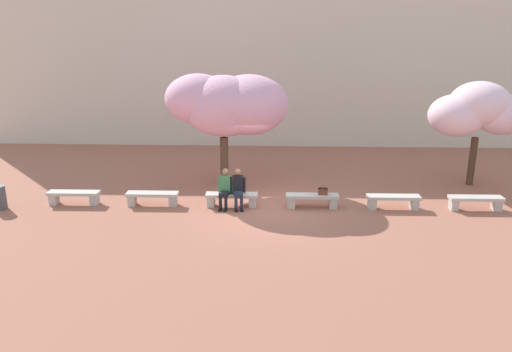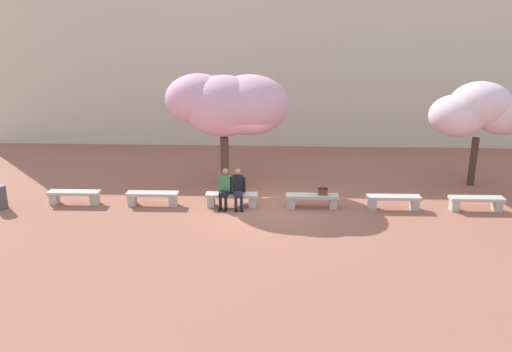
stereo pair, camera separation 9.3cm
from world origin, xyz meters
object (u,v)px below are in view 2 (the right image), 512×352
Objects in this scene: stone_bench_near_east at (312,199)px; cherry_tree_main at (229,104)px; stone_bench_east_end at (394,200)px; person_seated_left at (225,187)px; person_seated_right at (238,187)px; stone_bench_center at (232,198)px; stone_bench_near_west at (153,197)px; handbag at (323,191)px; stone_bench_far_east at (476,201)px; cherry_tree_secondary at (479,111)px; stone_bench_west_end at (74,195)px; trash_bin at (0,197)px.

stone_bench_near_east is 0.39× the size of cherry_tree_main.
person_seated_left reaches higher than stone_bench_east_end.
stone_bench_center is at bearing 166.09° from person_seated_right.
person_seated_right is at bearing -1.06° from stone_bench_near_west.
person_seated_left is 0.29× the size of cherry_tree_main.
stone_bench_east_end is at bearing 0.12° from handbag.
person_seated_left is (-5.48, -0.05, 0.40)m from stone_bench_east_end.
stone_bench_near_east is 1.00× the size of stone_bench_far_east.
cherry_tree_secondary is (6.04, 2.67, 2.49)m from stone_bench_near_east.
stone_bench_west_end and stone_bench_center have the same top height.
handbag is 6.67m from cherry_tree_secondary.
stone_bench_far_east is (2.63, 0.00, 0.00)m from stone_bench_east_end.
handbag is at bearing -154.83° from cherry_tree_secondary.
person_seated_left is 3.19m from handbag.
person_seated_left is (2.42, -0.05, 0.40)m from stone_bench_near_west.
trash_bin is (-7.25, -2.85, -2.64)m from cherry_tree_main.
stone_bench_near_west is 2.88m from person_seated_right.
stone_bench_near_west is 2.63m from stone_bench_center.
trash_bin is (-15.42, -0.53, 0.09)m from stone_bench_far_east.
cherry_tree_main is (5.01, 2.33, 2.73)m from stone_bench_west_end.
cherry_tree_secondary reaches higher than stone_bench_east_end.
person_seated_right is (-2.42, -0.05, 0.40)m from stone_bench_near_east.
person_seated_left is 0.34× the size of cherry_tree_secondary.
stone_bench_near_east is (5.27, 0.00, 0.00)m from stone_bench_near_west.
cherry_tree_secondary is 16.68m from trash_bin.
trash_bin reaches higher than stone_bench_west_end.
person_seated_right is at bearing -179.01° from handbag.
stone_bench_near_east is at bearing -156.12° from cherry_tree_secondary.
handbag reaches higher than stone_bench_center.
stone_bench_west_end is 0.45× the size of cherry_tree_secondary.
stone_bench_center is 0.39× the size of cherry_tree_main.
stone_bench_west_end and stone_bench_near_west have the same top height.
cherry_tree_secondary is at bearing 17.13° from stone_bench_center.
stone_bench_west_end is at bearing -169.15° from cherry_tree_secondary.
cherry_tree_main reaches higher than stone_bench_west_end.
handbag is at bearing 2.85° from trash_bin.
stone_bench_near_west is 0.45× the size of cherry_tree_secondary.
cherry_tree_main is at bearing 144.25° from handbag.
stone_bench_near_west is 1.33× the size of person_seated_left.
stone_bench_west_end is 5.50m from person_seated_right.
person_seated_left is at bearing -0.60° from stone_bench_west_end.
stone_bench_west_end is 1.00× the size of stone_bench_near_west.
cherry_tree_secondary is (8.46, 2.73, 2.09)m from person_seated_right.
person_seated_left is 1.00× the size of person_seated_right.
person_seated_left is (-2.85, -0.05, 0.40)m from stone_bench_near_east.
stone_bench_west_end is 1.00× the size of stone_bench_east_end.
person_seated_right is at bearing -178.75° from stone_bench_near_east.
stone_bench_west_end is 1.33× the size of person_seated_right.
stone_bench_center is 2.63m from stone_bench_near_east.
stone_bench_near_east is 0.45× the size of cherry_tree_secondary.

